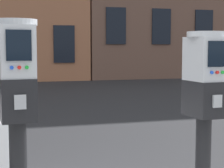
# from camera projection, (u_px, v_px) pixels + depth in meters

# --- Properties ---
(parking_meter_near_kerb) EXTENTS (0.23, 0.26, 1.43)m
(parking_meter_near_kerb) POSITION_uv_depth(u_px,v_px,m) (17.00, 108.00, 2.01)
(parking_meter_near_kerb) COLOR black
(parking_meter_near_kerb) RESTS_ON sidewalk_slab
(parking_meter_twin_adjacent) EXTENTS (0.23, 0.26, 1.38)m
(parking_meter_twin_adjacent) POSITION_uv_depth(u_px,v_px,m) (204.00, 106.00, 2.31)
(parking_meter_twin_adjacent) COLOR black
(parking_meter_twin_adjacent) RESTS_ON sidewalk_slab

